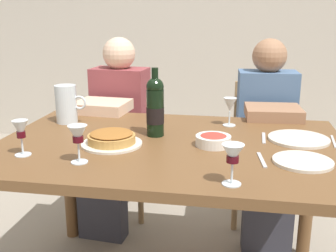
# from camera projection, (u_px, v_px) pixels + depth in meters

# --- Properties ---
(back_wall) EXTENTS (8.00, 0.10, 2.80)m
(back_wall) POSITION_uv_depth(u_px,v_px,m) (212.00, 1.00, 3.82)
(back_wall) COLOR beige
(back_wall) RESTS_ON ground
(dining_table) EXTENTS (1.50, 1.00, 0.76)m
(dining_table) POSITION_uv_depth(u_px,v_px,m) (170.00, 163.00, 1.79)
(dining_table) COLOR brown
(dining_table) RESTS_ON ground
(wine_bottle) EXTENTS (0.08, 0.08, 0.31)m
(wine_bottle) POSITION_uv_depth(u_px,v_px,m) (155.00, 107.00, 1.83)
(wine_bottle) COLOR black
(wine_bottle) RESTS_ON dining_table
(water_pitcher) EXTENTS (0.16, 0.11, 0.19)m
(water_pitcher) POSITION_uv_depth(u_px,v_px,m) (67.00, 106.00, 2.07)
(water_pitcher) COLOR silver
(water_pitcher) RESTS_ON dining_table
(baked_tart) EXTENTS (0.26, 0.26, 0.06)m
(baked_tart) POSITION_uv_depth(u_px,v_px,m) (112.00, 139.00, 1.73)
(baked_tart) COLOR silver
(baked_tart) RESTS_ON dining_table
(salad_bowl) EXTENTS (0.15, 0.15, 0.05)m
(salad_bowl) POSITION_uv_depth(u_px,v_px,m) (213.00, 140.00, 1.72)
(salad_bowl) COLOR white
(salad_bowl) RESTS_ON dining_table
(wine_glass_left_diner) EXTENTS (0.07, 0.07, 0.14)m
(wine_glass_left_diner) POSITION_uv_depth(u_px,v_px,m) (233.00, 156.00, 1.31)
(wine_glass_left_diner) COLOR silver
(wine_glass_left_diner) RESTS_ON dining_table
(wine_glass_right_diner) EXTENTS (0.06, 0.06, 0.14)m
(wine_glass_right_diner) POSITION_uv_depth(u_px,v_px,m) (21.00, 131.00, 1.59)
(wine_glass_right_diner) COLOR silver
(wine_glass_right_diner) RESTS_ON dining_table
(wine_glass_centre) EXTENTS (0.07, 0.07, 0.14)m
(wine_glass_centre) POSITION_uv_depth(u_px,v_px,m) (230.00, 106.00, 2.00)
(wine_glass_centre) COLOR silver
(wine_glass_centre) RESTS_ON dining_table
(wine_glass_spare) EXTENTS (0.07, 0.07, 0.14)m
(wine_glass_spare) POSITION_uv_depth(u_px,v_px,m) (78.00, 136.00, 1.51)
(wine_glass_spare) COLOR silver
(wine_glass_spare) RESTS_ON dining_table
(dinner_plate_left_setting) EXTENTS (0.22, 0.22, 0.01)m
(dinner_plate_left_setting) POSITION_uv_depth(u_px,v_px,m) (303.00, 161.00, 1.53)
(dinner_plate_left_setting) COLOR silver
(dinner_plate_left_setting) RESTS_ON dining_table
(dinner_plate_right_setting) EXTENTS (0.26, 0.26, 0.01)m
(dinner_plate_right_setting) POSITION_uv_depth(u_px,v_px,m) (299.00, 139.00, 1.80)
(dinner_plate_right_setting) COLOR silver
(dinner_plate_right_setting) RESTS_ON dining_table
(fork_left_setting) EXTENTS (0.03, 0.16, 0.00)m
(fork_left_setting) POSITION_uv_depth(u_px,v_px,m) (262.00, 160.00, 1.56)
(fork_left_setting) COLOR silver
(fork_left_setting) RESTS_ON dining_table
(knife_right_setting) EXTENTS (0.03, 0.18, 0.00)m
(knife_right_setting) POSITION_uv_depth(u_px,v_px,m) (334.00, 141.00, 1.78)
(knife_right_setting) COLOR silver
(knife_right_setting) RESTS_ON dining_table
(spoon_right_setting) EXTENTS (0.02, 0.16, 0.00)m
(spoon_right_setting) POSITION_uv_depth(u_px,v_px,m) (264.00, 138.00, 1.82)
(spoon_right_setting) COLOR silver
(spoon_right_setting) RESTS_ON dining_table
(chair_left) EXTENTS (0.43, 0.43, 0.87)m
(chair_left) POSITION_uv_depth(u_px,v_px,m) (128.00, 136.00, 2.76)
(chair_left) COLOR #9E7A51
(chair_left) RESTS_ON ground
(diner_left) EXTENTS (0.36, 0.52, 1.16)m
(diner_left) POSITION_uv_depth(u_px,v_px,m) (114.00, 128.00, 2.51)
(diner_left) COLOR #8E3D42
(diner_left) RESTS_ON ground
(chair_right) EXTENTS (0.43, 0.43, 0.87)m
(chair_right) POSITION_uv_depth(u_px,v_px,m) (262.00, 142.00, 2.63)
(chair_right) COLOR #9E7A51
(chair_right) RESTS_ON ground
(diner_right) EXTENTS (0.35, 0.52, 1.16)m
(diner_right) POSITION_uv_depth(u_px,v_px,m) (267.00, 135.00, 2.38)
(diner_right) COLOR #4C6B93
(diner_right) RESTS_ON ground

